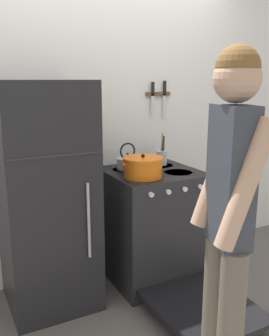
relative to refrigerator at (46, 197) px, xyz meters
name	(u,v)px	position (x,y,z in m)	size (l,w,h in m)	color
ground_plane	(103,265)	(0.55, 0.32, -0.82)	(14.00, 14.00, 0.00)	#5B5654
wall_back	(99,124)	(0.55, 0.35, 0.46)	(10.00, 0.06, 2.55)	silver
refrigerator	(46,197)	(0.00, 0.00, 0.00)	(0.62, 0.66, 1.63)	black
stove_range	(154,226)	(0.85, -0.07, -0.36)	(0.71, 1.44, 0.92)	#232326
dutch_oven_pot	(143,167)	(0.69, -0.17, 0.18)	(0.34, 0.30, 0.18)	orange
tea_kettle	(128,162)	(0.71, 0.11, 0.17)	(0.22, 0.18, 0.22)	silver
utensil_jar	(162,157)	(1.03, 0.11, 0.18)	(0.09, 0.09, 0.28)	#B7BABF
person	(229,215)	(0.54, -1.28, 0.20)	(0.34, 0.41, 1.79)	#6B6051
wall_knife_strip	(158,94)	(1.10, 0.30, 0.70)	(0.24, 0.03, 0.32)	brown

